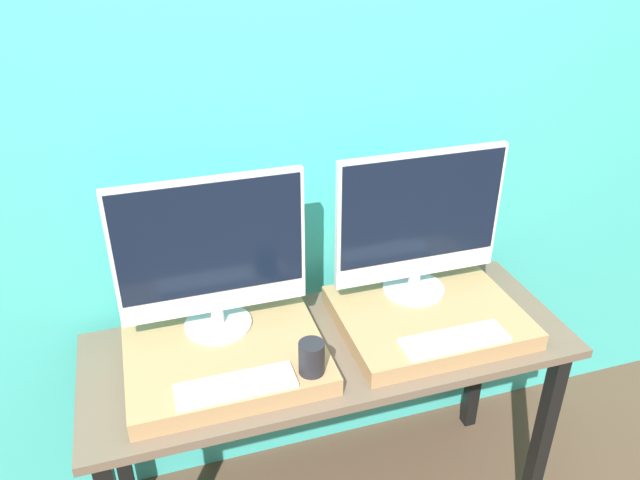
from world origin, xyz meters
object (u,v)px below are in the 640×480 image
at_px(monitor_right, 419,222).
at_px(monitor_left, 211,254).
at_px(keyboard_left, 236,385).
at_px(mug, 312,358).
at_px(keyboard_right, 455,339).

bearing_deg(monitor_right, monitor_left, 180.00).
bearing_deg(keyboard_left, mug, 0.00).
height_order(monitor_right, keyboard_right, monitor_right).
xyz_separation_m(monitor_right, keyboard_right, (-0.00, -0.30, -0.26)).
relative_size(monitor_left, keyboard_left, 1.70).
bearing_deg(mug, keyboard_left, -180.00).
relative_size(monitor_left, monitor_right, 1.00).
distance_m(monitor_left, monitor_right, 0.68).
bearing_deg(keyboard_right, mug, 180.00).
distance_m(keyboard_left, keyboard_right, 0.68).
relative_size(monitor_left, keyboard_right, 1.70).
bearing_deg(monitor_right, keyboard_right, -90.00).
bearing_deg(keyboard_right, monitor_right, 90.00).
height_order(monitor_left, monitor_right, same).
bearing_deg(monitor_right, keyboard_left, -156.45).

